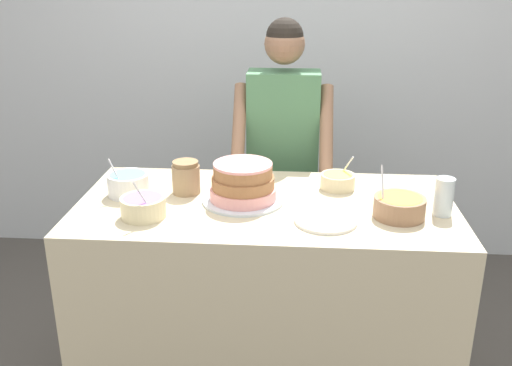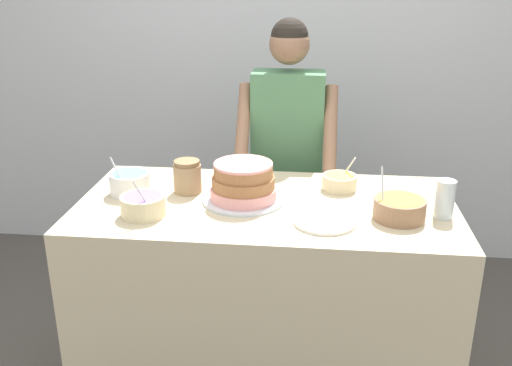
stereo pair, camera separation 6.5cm
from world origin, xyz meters
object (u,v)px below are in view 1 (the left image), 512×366
object	(u,v)px
person_baker	(283,146)
frosting_bowl_yellow	(338,180)
frosting_bowl_orange	(399,206)
frosting_bowl_blue	(128,184)
frosting_bowl_purple	(143,206)
drinking_glass	(444,197)
cake	(243,184)
ceramic_plate	(326,220)
stoneware_jar	(186,177)

from	to	relation	value
person_baker	frosting_bowl_yellow	xyz separation A→B (m)	(0.24, -0.45, -0.00)
frosting_bowl_yellow	frosting_bowl_orange	distance (m)	0.34
frosting_bowl_blue	frosting_bowl_purple	size ratio (longest dim) A/B	1.00
frosting_bowl_yellow	drinking_glass	world-z (taller)	drinking_glass
frosting_bowl_yellow	frosting_bowl_orange	size ratio (longest dim) A/B	0.74
frosting_bowl_yellow	frosting_bowl_blue	world-z (taller)	frosting_bowl_blue
cake	ceramic_plate	bearing A→B (deg)	-28.95
frosting_bowl_orange	stoneware_jar	xyz separation A→B (m)	(-0.81, 0.18, 0.02)
frosting_bowl_blue	drinking_glass	world-z (taller)	frosting_bowl_blue
frosting_bowl_purple	drinking_glass	size ratio (longest dim) A/B	1.15
cake	frosting_bowl_orange	world-z (taller)	frosting_bowl_orange
frosting_bowl_yellow	ceramic_plate	distance (m)	0.34
drinking_glass	stoneware_jar	world-z (taller)	drinking_glass
frosting_bowl_purple	stoneware_jar	world-z (taller)	frosting_bowl_purple
cake	drinking_glass	distance (m)	0.74
frosting_bowl_orange	drinking_glass	size ratio (longest dim) A/B	1.33
frosting_bowl_yellow	frosting_bowl_purple	world-z (taller)	frosting_bowl_purple
drinking_glass	frosting_bowl_purple	bearing A→B (deg)	-174.80
ceramic_plate	stoneware_jar	distance (m)	0.60
frosting_bowl_orange	frosting_bowl_purple	distance (m)	0.93
frosting_bowl_blue	ceramic_plate	world-z (taller)	frosting_bowl_blue
cake	stoneware_jar	size ratio (longest dim) A/B	2.40
person_baker	drinking_glass	bearing A→B (deg)	-48.95
drinking_glass	stoneware_jar	size ratio (longest dim) A/B	1.07
stoneware_jar	drinking_glass	bearing A→B (deg)	-8.60
frosting_bowl_orange	drinking_glass	xyz separation A→B (m)	(0.16, 0.03, 0.03)
ceramic_plate	stoneware_jar	size ratio (longest dim) A/B	1.69
frosting_bowl_purple	stoneware_jar	distance (m)	0.27
cake	drinking_glass	world-z (taller)	cake
person_baker	frosting_bowl_purple	xyz separation A→B (m)	(-0.48, -0.79, 0.00)
frosting_bowl_orange	ceramic_plate	size ratio (longest dim) A/B	0.84
cake	frosting_bowl_blue	world-z (taller)	frosting_bowl_blue
person_baker	cake	xyz separation A→B (m)	(-0.13, -0.62, 0.03)
cake	frosting_bowl_purple	xyz separation A→B (m)	(-0.35, -0.17, -0.03)
ceramic_plate	frosting_bowl_orange	bearing A→B (deg)	13.80
ceramic_plate	frosting_bowl_yellow	bearing A→B (deg)	79.71
person_baker	frosting_bowl_blue	xyz separation A→B (m)	(-0.59, -0.59, 0.01)
ceramic_plate	stoneware_jar	bearing A→B (deg)	155.96
person_baker	frosting_bowl_yellow	world-z (taller)	person_baker
cake	stoneware_jar	world-z (taller)	cake
drinking_glass	stoneware_jar	bearing A→B (deg)	171.40
frosting_bowl_blue	frosting_bowl_purple	bearing A→B (deg)	-60.96
frosting_bowl_blue	frosting_bowl_purple	xyz separation A→B (m)	(0.11, -0.21, -0.01)
person_baker	ceramic_plate	world-z (taller)	person_baker
ceramic_plate	stoneware_jar	xyz separation A→B (m)	(-0.55, 0.24, 0.06)
cake	frosting_bowl_blue	xyz separation A→B (m)	(-0.46, 0.03, -0.02)
frosting_bowl_yellow	frosting_bowl_orange	bearing A→B (deg)	-53.19
frosting_bowl_blue	stoneware_jar	bearing A→B (deg)	10.15
frosting_bowl_orange	frosting_bowl_blue	bearing A→B (deg)	172.38
person_baker	frosting_bowl_purple	distance (m)	0.93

